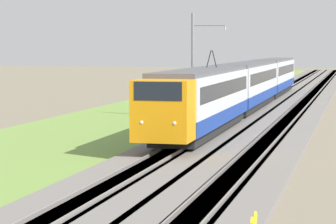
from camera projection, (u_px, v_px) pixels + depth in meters
ballast_main at (239, 115)px, 61.35m from camera, size 240.00×4.40×0.30m
ballast_adjacent at (293, 117)px, 60.39m from camera, size 240.00×4.40×0.30m
track_main at (239, 115)px, 61.35m from camera, size 240.00×1.57×0.45m
track_adjacent at (293, 116)px, 60.39m from camera, size 240.00×1.57×0.45m
grass_verge at (151, 115)px, 62.99m from camera, size 240.00×13.10×0.12m
passenger_train at (248, 83)px, 66.17m from camera, size 61.00×2.86×5.24m
catenary_mast_mid at (194, 65)px, 58.59m from camera, size 0.22×2.56×7.91m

